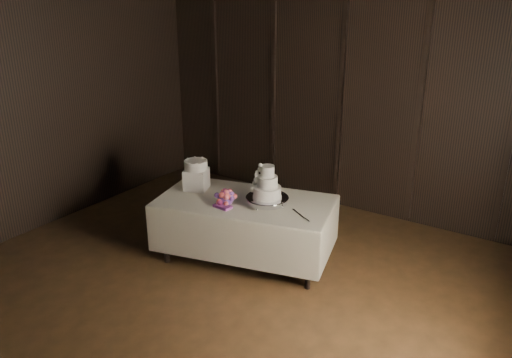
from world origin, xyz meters
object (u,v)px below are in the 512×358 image
at_px(box_pedestal, 196,179).
at_px(small_cake, 196,165).
at_px(bouquet, 225,197).
at_px(wedding_cake, 264,185).
at_px(cake_stand, 267,201).
at_px(display_table, 245,227).

relative_size(box_pedestal, small_cake, 0.94).
bearing_deg(box_pedestal, bouquet, -15.85).
bearing_deg(wedding_cake, bouquet, -166.09).
relative_size(wedding_cake, bouquet, 0.89).
relative_size(cake_stand, box_pedestal, 1.86).
xyz_separation_m(wedding_cake, small_cake, (-0.94, -0.05, 0.07)).
distance_m(cake_stand, wedding_cake, 0.19).
xyz_separation_m(display_table, cake_stand, (0.28, 0.03, 0.39)).
distance_m(wedding_cake, small_cake, 0.94).
relative_size(display_table, wedding_cake, 5.90).
bearing_deg(wedding_cake, display_table, 169.76).
height_order(bouquet, box_pedestal, box_pedestal).
height_order(wedding_cake, bouquet, wedding_cake).
bearing_deg(display_table, wedding_cake, -10.13).
bearing_deg(bouquet, display_table, 54.35).
height_order(display_table, bouquet, bouquet).
bearing_deg(bouquet, wedding_cake, 28.31).
xyz_separation_m(display_table, wedding_cake, (0.25, 0.02, 0.58)).
xyz_separation_m(display_table, bouquet, (-0.14, -0.19, 0.41)).
bearing_deg(display_table, small_cake, 168.58).
relative_size(display_table, box_pedestal, 8.40).
bearing_deg(display_table, cake_stand, -7.36).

